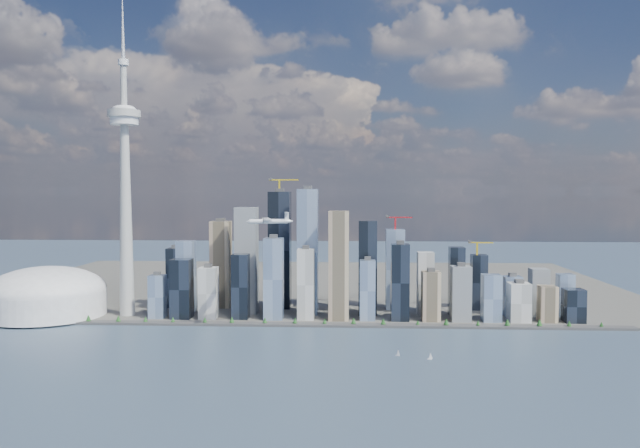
{
  "coord_description": "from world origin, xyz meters",
  "views": [
    {
      "loc": [
        94.12,
        -758.69,
        220.61
      ],
      "look_at": [
        42.54,
        260.0,
        167.15
      ],
      "focal_mm": 35.0,
      "sensor_mm": 36.0,
      "label": 1
    }
  ],
  "objects_px": {
    "needle_tower": "(125,183)",
    "sailboat_east": "(398,354)",
    "dome_stadium": "(47,295)",
    "sailboat_west": "(430,357)",
    "airplane": "(269,221)"
  },
  "relations": [
    {
      "from": "sailboat_east",
      "to": "airplane",
      "type": "bearing_deg",
      "value": 168.86
    },
    {
      "from": "dome_stadium",
      "to": "airplane",
      "type": "xyz_separation_m",
      "value": [
        408.73,
        -113.35,
        136.43
      ]
    },
    {
      "from": "dome_stadium",
      "to": "sailboat_east",
      "type": "bearing_deg",
      "value": -20.98
    },
    {
      "from": "sailboat_west",
      "to": "dome_stadium",
      "type": "bearing_deg",
      "value": 167.29
    },
    {
      "from": "needle_tower",
      "to": "sailboat_east",
      "type": "relative_size",
      "value": 60.64
    },
    {
      "from": "dome_stadium",
      "to": "airplane",
      "type": "relative_size",
      "value": 2.81
    },
    {
      "from": "needle_tower",
      "to": "sailboat_east",
      "type": "distance_m",
      "value": 565.84
    },
    {
      "from": "dome_stadium",
      "to": "sailboat_west",
      "type": "distance_m",
      "value": 684.3
    },
    {
      "from": "sailboat_west",
      "to": "airplane",
      "type": "bearing_deg",
      "value": 158.4
    },
    {
      "from": "sailboat_west",
      "to": "sailboat_east",
      "type": "bearing_deg",
      "value": 166.69
    },
    {
      "from": "dome_stadium",
      "to": "needle_tower",
      "type": "bearing_deg",
      "value": 4.09
    },
    {
      "from": "sailboat_west",
      "to": "sailboat_east",
      "type": "height_order",
      "value": "sailboat_west"
    },
    {
      "from": "needle_tower",
      "to": "sailboat_west",
      "type": "height_order",
      "value": "needle_tower"
    },
    {
      "from": "airplane",
      "to": "sailboat_west",
      "type": "height_order",
      "value": "airplane"
    },
    {
      "from": "sailboat_east",
      "to": "sailboat_west",
      "type": "bearing_deg",
      "value": -1.21
    }
  ]
}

